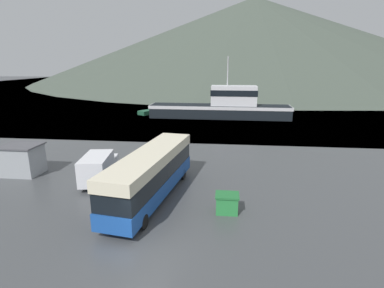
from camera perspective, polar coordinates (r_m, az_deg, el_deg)
ground_plane at (r=16.30m, az=-9.32°, el=-19.87°), size 400.00×400.00×0.00m
water_surface at (r=154.78m, az=4.97°, el=11.60°), size 240.00×240.00×0.00m
hill_backdrop at (r=176.67m, az=11.61°, el=18.85°), size 226.00×226.00×43.51m
tour_bus at (r=21.20m, az=-7.68°, el=-5.39°), size 4.09×11.72×3.42m
delivery_van at (r=25.30m, az=-17.36°, el=-4.19°), size 2.76×5.74×2.32m
fishing_boat at (r=53.16m, az=5.95°, el=7.14°), size 24.54×4.83×10.46m
storage_bin at (r=19.65m, az=6.68°, el=-11.11°), size 1.51×1.20×1.26m
dock_kiosk at (r=29.55m, az=-29.61°, el=-2.57°), size 3.20×2.61×2.62m
small_boat at (r=58.17m, az=-7.46°, el=6.16°), size 5.01×5.91×0.76m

